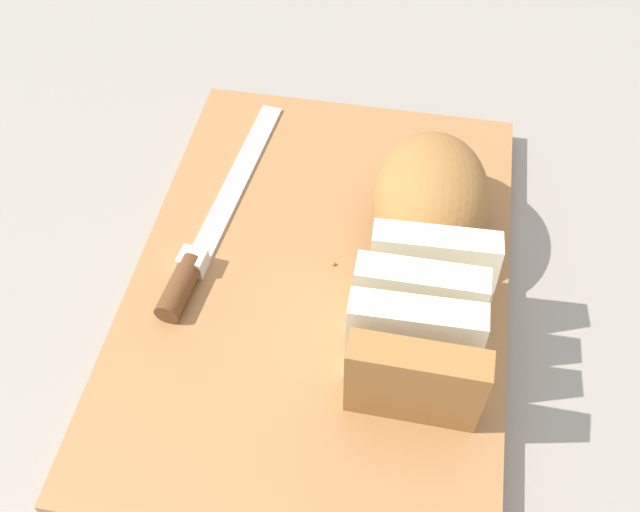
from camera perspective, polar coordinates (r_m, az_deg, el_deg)
ground_plane at (r=0.66m, az=-0.00°, el=-2.91°), size 3.00×3.00×0.00m
cutting_board at (r=0.66m, az=-0.00°, el=-2.30°), size 0.46×0.32×0.02m
bread_loaf at (r=0.62m, az=8.07°, el=0.84°), size 0.27×0.11×0.09m
bread_knife at (r=0.66m, az=-9.12°, el=0.43°), size 0.28×0.05×0.02m
crumb_near_knife at (r=0.64m, az=3.90°, el=-1.94°), size 0.01×0.01×0.01m
crumb_near_loaf at (r=0.65m, az=1.05°, el=-0.61°), size 0.00×0.00×0.00m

